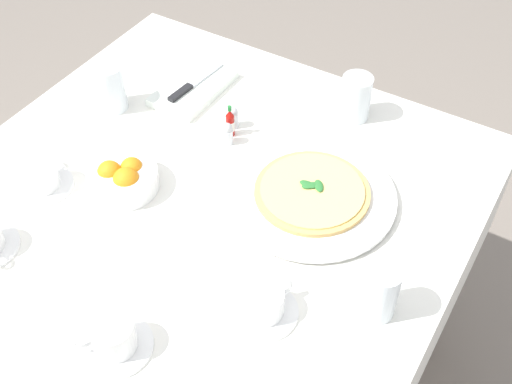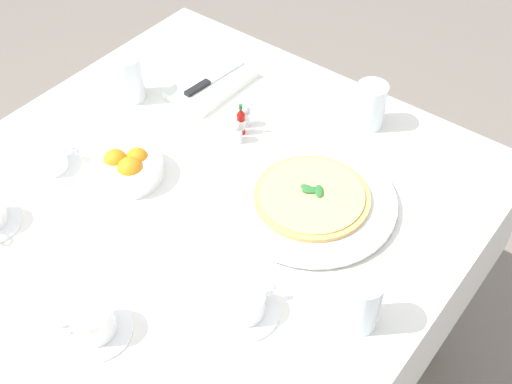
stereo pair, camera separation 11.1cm
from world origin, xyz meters
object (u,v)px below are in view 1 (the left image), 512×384
at_px(water_glass_right_edge, 355,99).
at_px(dinner_knife, 194,83).
at_px(coffee_cup_left_edge, 113,338).
at_px(coffee_cup_near_left, 40,176).
at_px(citrus_bowl, 123,178).
at_px(pizza, 312,191).
at_px(pepper_shaker, 227,134).
at_px(pizza_plate, 312,196).
at_px(hot_sauce_bottle, 230,123).
at_px(water_glass_far_left, 379,294).
at_px(water_glass_near_right, 111,90).
at_px(salt_shaker, 233,118).
at_px(napkin_folded, 193,88).
at_px(coffee_cup_center_back, 263,304).

xyz_separation_m(water_glass_right_edge, dinner_knife, (-0.11, 0.38, -0.03)).
height_order(coffee_cup_left_edge, coffee_cup_near_left, coffee_cup_near_left).
bearing_deg(citrus_bowl, pizza, -64.25).
xyz_separation_m(dinner_knife, pepper_shaker, (-0.12, -0.18, 0.00)).
relative_size(pizza_plate, hot_sauce_bottle, 4.27).
relative_size(water_glass_far_left, water_glass_near_right, 0.97).
distance_m(water_glass_right_edge, salt_shaker, 0.29).
bearing_deg(water_glass_right_edge, coffee_cup_left_edge, 173.81).
bearing_deg(coffee_cup_near_left, napkin_folded, -11.04).
height_order(pizza, pepper_shaker, pepper_shaker).
xyz_separation_m(napkin_folded, dinner_knife, (0.00, -0.00, 0.01)).
height_order(pizza, coffee_cup_near_left, coffee_cup_near_left).
distance_m(napkin_folded, hot_sauce_bottle, 0.19).
bearing_deg(water_glass_near_right, pizza, -92.79).
xyz_separation_m(coffee_cup_left_edge, citrus_bowl, (0.31, 0.23, -0.00)).
height_order(salt_shaker, pepper_shaker, same).
distance_m(water_glass_near_right, napkin_folded, 0.20).
xyz_separation_m(pizza_plate, coffee_cup_center_back, (-0.29, -0.06, 0.01)).
distance_m(pizza_plate, pizza, 0.01).
bearing_deg(pizza, salt_shaker, 66.68).
distance_m(water_glass_right_edge, napkin_folded, 0.40).
height_order(water_glass_far_left, water_glass_near_right, water_glass_near_right).
height_order(coffee_cup_near_left, napkin_folded, coffee_cup_near_left).
xyz_separation_m(coffee_cup_left_edge, pepper_shaker, (0.55, 0.12, -0.00)).
bearing_deg(water_glass_near_right, citrus_bowl, -135.60).
bearing_deg(coffee_cup_left_edge, dinner_knife, 24.14).
height_order(water_glass_right_edge, citrus_bowl, water_glass_right_edge).
bearing_deg(water_glass_right_edge, dinner_knife, 106.64).
bearing_deg(pepper_shaker, dinner_knife, 55.58).
distance_m(pizza, citrus_bowl, 0.40).
distance_m(coffee_cup_near_left, water_glass_right_edge, 0.73).
distance_m(pizza, napkin_folded, 0.46).
relative_size(water_glass_far_left, pepper_shaker, 2.04).
bearing_deg(coffee_cup_near_left, water_glass_right_edge, -40.10).
height_order(dinner_knife, hot_sauce_bottle, hot_sauce_bottle).
relative_size(coffee_cup_center_back, salt_shaker, 2.31).
xyz_separation_m(coffee_cup_near_left, hot_sauce_bottle, (0.35, -0.25, 0.00)).
bearing_deg(dinner_knife, hot_sauce_bottle, -113.94).
xyz_separation_m(pizza, water_glass_right_edge, (0.30, 0.04, 0.03)).
bearing_deg(pizza, coffee_cup_center_back, -169.30).
distance_m(coffee_cup_left_edge, water_glass_far_left, 0.47).
bearing_deg(dinner_knife, pizza, -107.79).
distance_m(napkin_folded, pepper_shaker, 0.21).
xyz_separation_m(water_glass_near_right, napkin_folded, (0.15, -0.13, -0.04)).
bearing_deg(coffee_cup_center_back, pizza_plate, 10.69).
bearing_deg(coffee_cup_left_edge, pizza, -14.62).
xyz_separation_m(water_glass_near_right, citrus_bowl, (-0.20, -0.20, -0.02)).
height_order(coffee_cup_near_left, pepper_shaker, coffee_cup_near_left).
xyz_separation_m(pizza_plate, coffee_cup_left_edge, (-0.49, 0.13, 0.02)).
xyz_separation_m(dinner_knife, citrus_bowl, (-0.36, -0.07, 0.00)).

